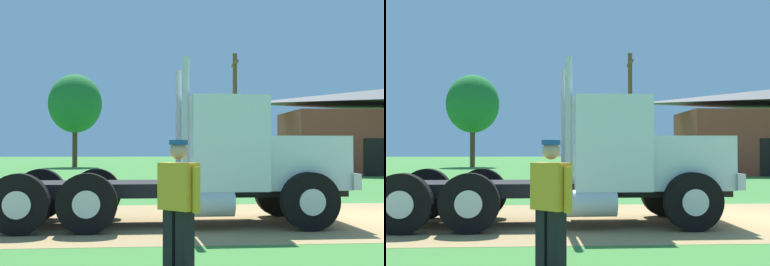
# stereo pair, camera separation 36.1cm
# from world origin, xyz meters

# --- Properties ---
(ground_plane) EXTENTS (200.00, 200.00, 0.00)m
(ground_plane) POSITION_xyz_m (0.00, 0.00, 0.00)
(ground_plane) COLOR #3C7A33
(dirt_track) EXTENTS (120.00, 6.64, 0.01)m
(dirt_track) POSITION_xyz_m (0.00, 0.00, 0.00)
(dirt_track) COLOR #A28352
(dirt_track) RESTS_ON ground_plane
(truck_foreground_white) EXTENTS (7.62, 2.78, 3.40)m
(truck_foreground_white) POSITION_xyz_m (-3.59, -0.69, 1.25)
(truck_foreground_white) COLOR black
(truck_foreground_white) RESTS_ON ground_plane
(visitor_standing_near) EXTENTS (0.53, 0.53, 1.71)m
(visitor_standing_near) POSITION_xyz_m (-4.74, -5.45, 0.94)
(visitor_standing_near) COLOR gold
(visitor_standing_near) RESTS_ON ground_plane
(utility_pole_near) EXTENTS (0.26, 2.20, 7.33)m
(utility_pole_near) POSITION_xyz_m (0.39, 20.37, 3.91)
(utility_pole_near) COLOR brown
(utility_pole_near) RESTS_ON ground_plane
(tree_mid) EXTENTS (4.68, 4.68, 8.15)m
(tree_mid) POSITION_xyz_m (-11.04, 36.92, 5.55)
(tree_mid) COLOR #513823
(tree_mid) RESTS_ON ground_plane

